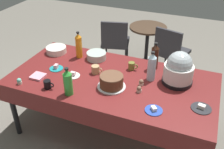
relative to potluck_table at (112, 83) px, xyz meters
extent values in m
plane|color=slate|center=(0.00, 0.00, -0.69)|extent=(9.00, 9.00, 0.00)
cube|color=maroon|center=(0.00, 0.00, 0.04)|extent=(2.20, 1.10, 0.04)
cylinder|color=black|center=(-1.02, -0.47, -0.33)|extent=(0.06, 0.06, 0.71)
cylinder|color=black|center=(-1.02, 0.47, -0.33)|extent=(0.06, 0.06, 0.71)
cylinder|color=black|center=(1.02, 0.47, -0.33)|extent=(0.06, 0.06, 0.71)
cube|color=maroon|center=(0.00, -0.55, -0.07)|extent=(2.20, 0.01, 0.18)
cube|color=maroon|center=(0.00, 0.55, -0.07)|extent=(2.20, 0.01, 0.18)
cylinder|color=silver|center=(0.06, -0.15, 0.07)|extent=(0.29, 0.29, 0.01)
cylinder|color=brown|center=(0.06, -0.15, 0.13)|extent=(0.24, 0.24, 0.12)
cylinder|color=brown|center=(0.06, -0.15, 0.19)|extent=(0.24, 0.24, 0.01)
cylinder|color=black|center=(0.66, 0.18, 0.08)|extent=(0.32, 0.32, 0.04)
cylinder|color=white|center=(0.66, 0.18, 0.19)|extent=(0.30, 0.30, 0.17)
sphere|color=#B2BCC1|center=(0.66, 0.18, 0.29)|extent=(0.26, 0.26, 0.26)
cylinder|color=#B2C6BC|center=(-0.34, 0.34, 0.10)|extent=(0.24, 0.24, 0.08)
cylinder|color=silver|center=(-0.89, 0.30, 0.10)|extent=(0.25, 0.25, 0.08)
cylinder|color=#2D4CB2|center=(0.55, -0.35, 0.07)|extent=(0.16, 0.16, 0.01)
cube|color=white|center=(0.55, -0.35, 0.09)|extent=(0.07, 0.07, 0.03)
cylinder|color=teal|center=(-0.67, -0.05, 0.07)|extent=(0.16, 0.16, 0.01)
cube|color=beige|center=(-0.67, -0.05, 0.09)|extent=(0.04, 0.06, 0.05)
cylinder|color=white|center=(-0.41, -0.11, 0.07)|extent=(0.15, 0.15, 0.01)
cube|color=beige|center=(-0.41, -0.11, 0.09)|extent=(0.05, 0.04, 0.04)
cylinder|color=#2D2D33|center=(0.94, -0.16, 0.07)|extent=(0.18, 0.18, 0.01)
cube|color=white|center=(0.94, -0.16, 0.09)|extent=(0.07, 0.06, 0.03)
cylinder|color=beige|center=(-0.86, -0.46, 0.08)|extent=(0.05, 0.05, 0.03)
sphere|color=#6BC6B2|center=(-0.86, -0.46, 0.11)|extent=(0.05, 0.05, 0.05)
cylinder|color=beige|center=(0.33, -0.01, 0.08)|extent=(0.05, 0.05, 0.03)
sphere|color=brown|center=(0.33, -0.01, 0.11)|extent=(0.05, 0.05, 0.05)
cylinder|color=beige|center=(0.34, -0.13, 0.08)|extent=(0.05, 0.05, 0.03)
sphere|color=brown|center=(0.34, -0.13, 0.11)|extent=(0.05, 0.05, 0.05)
cylinder|color=#33190F|center=(0.36, 0.38, 0.19)|extent=(0.09, 0.09, 0.25)
cone|color=#33190F|center=(0.36, 0.38, 0.34)|extent=(0.08, 0.08, 0.05)
cylinder|color=black|center=(0.36, 0.38, 0.37)|extent=(0.04, 0.04, 0.02)
cylinder|color=green|center=(-0.29, -0.41, 0.18)|extent=(0.09, 0.09, 0.23)
cone|color=green|center=(-0.29, -0.41, 0.31)|extent=(0.08, 0.08, 0.05)
cylinder|color=black|center=(-0.29, -0.41, 0.35)|extent=(0.04, 0.04, 0.02)
cylinder|color=silver|center=(0.39, 0.14, 0.19)|extent=(0.09, 0.09, 0.26)
cone|color=silver|center=(0.39, 0.14, 0.35)|extent=(0.08, 0.08, 0.05)
cylinder|color=black|center=(0.39, 0.14, 0.38)|extent=(0.04, 0.04, 0.02)
cylinder|color=orange|center=(-0.56, 0.30, 0.19)|extent=(0.08, 0.08, 0.26)
cone|color=orange|center=(-0.56, 0.30, 0.35)|extent=(0.07, 0.07, 0.05)
cylinder|color=black|center=(-0.56, 0.30, 0.39)|extent=(0.04, 0.04, 0.02)
cylinder|color=olive|center=(0.13, 0.26, 0.11)|extent=(0.07, 0.07, 0.09)
torus|color=olive|center=(0.18, 0.26, 0.11)|extent=(0.06, 0.01, 0.06)
cylinder|color=tan|center=(-0.21, 0.04, 0.11)|extent=(0.09, 0.09, 0.09)
torus|color=tan|center=(-0.16, 0.04, 0.11)|extent=(0.06, 0.01, 0.06)
cylinder|color=black|center=(-0.54, -0.41, 0.11)|extent=(0.07, 0.07, 0.09)
torus|color=black|center=(-0.49, -0.41, 0.11)|extent=(0.06, 0.01, 0.06)
cube|color=pink|center=(-0.75, -0.28, 0.07)|extent=(0.14, 0.14, 0.02)
cube|color=#333338|center=(-0.55, 1.52, -0.26)|extent=(0.54, 0.54, 0.05)
cube|color=#333338|center=(-0.50, 1.33, -0.04)|extent=(0.41, 0.14, 0.40)
cylinder|color=black|center=(-0.41, 1.76, -0.49)|extent=(0.04, 0.04, 0.40)
cylinder|color=black|center=(-0.78, 1.66, -0.49)|extent=(0.04, 0.04, 0.40)
cylinder|color=black|center=(-0.32, 1.39, -0.49)|extent=(0.04, 0.04, 0.40)
cylinder|color=black|center=(-0.69, 1.29, -0.49)|extent=(0.04, 0.04, 0.40)
cube|color=#333338|center=(0.40, 1.52, -0.26)|extent=(0.55, 0.55, 0.05)
cube|color=#333338|center=(0.34, 1.33, -0.04)|extent=(0.41, 0.16, 0.40)
cylinder|color=black|center=(0.64, 1.65, -0.49)|extent=(0.04, 0.04, 0.40)
cylinder|color=black|center=(0.27, 1.76, -0.49)|extent=(0.04, 0.04, 0.40)
cylinder|color=black|center=(0.53, 1.29, -0.49)|extent=(0.04, 0.04, 0.40)
cylinder|color=black|center=(0.16, 1.40, -0.49)|extent=(0.04, 0.04, 0.40)
cylinder|color=#473323|center=(-0.05, 1.67, 0.02)|extent=(0.60, 0.60, 0.03)
cylinder|color=black|center=(-0.05, 1.67, -0.33)|extent=(0.06, 0.06, 0.67)
cylinder|color=black|center=(-0.05, 1.67, -0.68)|extent=(0.44, 0.44, 0.02)
camera|label=1|loc=(0.87, -2.16, 1.58)|focal=41.34mm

